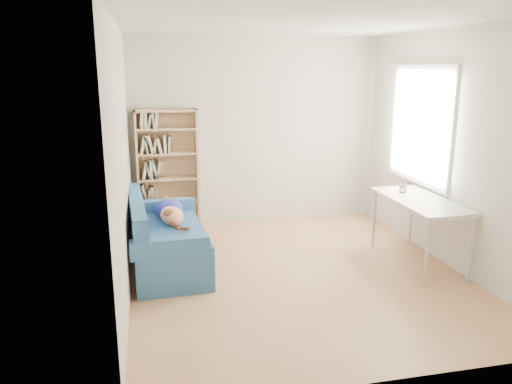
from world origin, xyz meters
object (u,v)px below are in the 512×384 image
sofa (164,239)px  desk (420,205)px  bookshelf (168,175)px  pen_cup (403,187)px

sofa → desk: (2.81, -0.53, 0.37)m
bookshelf → desk: (2.68, -1.87, -0.08)m
sofa → desk: sofa is taller
bookshelf → desk: bookshelf is taller
bookshelf → pen_cup: 3.06m
bookshelf → pen_cup: bearing=-30.0°
pen_cup → bookshelf: bearing=150.0°
bookshelf → pen_cup: bookshelf is taller
desk → pen_cup: (-0.04, 0.35, 0.13)m
pen_cup → sofa: bearing=176.2°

